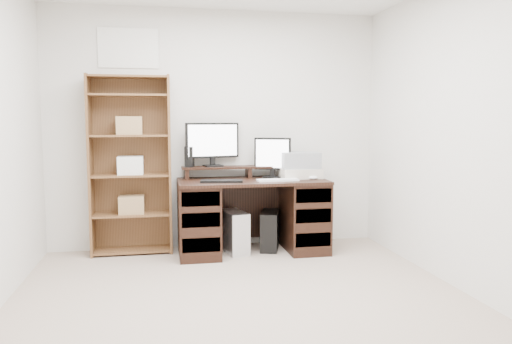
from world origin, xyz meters
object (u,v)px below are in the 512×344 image
object	(u,v)px
monitor_small	(272,156)
printer	(300,173)
desk	(252,214)
bookshelf	(131,163)
tower_silver	(234,232)
monitor_wide	(212,142)
tower_black	(270,230)

from	to	relation	value
monitor_small	printer	world-z (taller)	monitor_small
desk	printer	size ratio (longest dim) A/B	3.65
monitor_small	printer	bearing A→B (deg)	8.95
monitor_small	bookshelf	bearing A→B (deg)	-160.53
desk	monitor_small	xyz separation A→B (m)	(0.24, 0.12, 0.59)
desk	monitor_small	world-z (taller)	monitor_small
desk	tower_silver	world-z (taller)	desk
monitor_wide	printer	size ratio (longest dim) A/B	1.38
desk	printer	xyz separation A→B (m)	(0.52, 0.05, 0.41)
printer	tower_black	size ratio (longest dim) A/B	0.95
monitor_small	tower_black	xyz separation A→B (m)	(-0.04, -0.06, -0.78)
tower_black	desk	bearing A→B (deg)	-146.19
desk	bookshelf	world-z (taller)	bookshelf
desk	monitor_small	size ratio (longest dim) A/B	3.57
desk	monitor_small	bearing A→B (deg)	26.05
monitor_small	tower_black	distance (m)	0.78
printer	bookshelf	size ratio (longest dim) A/B	0.23
monitor_wide	printer	world-z (taller)	monitor_wide
desk	tower_black	bearing A→B (deg)	17.12
monitor_small	bookshelf	distance (m)	1.45
monitor_wide	tower_silver	bearing A→B (deg)	-63.30
monitor_wide	tower_black	world-z (taller)	monitor_wide
tower_black	bookshelf	xyz separation A→B (m)	(-1.41, 0.15, 0.72)
printer	tower_silver	bearing A→B (deg)	-179.44
desk	printer	bearing A→B (deg)	5.06
tower_silver	tower_black	world-z (taller)	tower_silver
bookshelf	tower_black	bearing A→B (deg)	-6.11
desk	monitor_small	distance (m)	0.65
desk	bookshelf	distance (m)	1.34
monitor_wide	monitor_small	size ratio (longest dim) A/B	1.35
printer	desk	bearing A→B (deg)	-177.01
monitor_small	bookshelf	world-z (taller)	bookshelf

